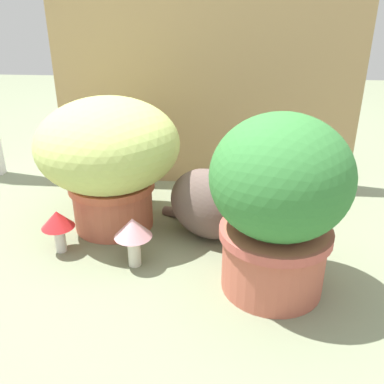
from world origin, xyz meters
TOP-DOWN VIEW (x-y plane):
  - ground_plane at (0.00, 0.00)m, footprint 6.00×6.00m
  - cardboard_backdrop at (0.15, 0.57)m, footprint 1.14×0.03m
  - grass_planter at (-0.13, 0.18)m, footprint 0.44×0.44m
  - leafy_planter at (0.36, -0.11)m, footprint 0.33×0.33m
  - cat at (0.20, 0.13)m, footprint 0.34×0.30m
  - mushroom_ornament_pink at (-0.01, -0.04)m, footprint 0.10×0.10m
  - mushroom_ornament_red at (-0.24, 0.01)m, footprint 0.10×0.10m

SIDE VIEW (x-z plane):
  - ground_plane at x=0.00m, z-range 0.00..0.00m
  - mushroom_ornament_red at x=-0.24m, z-range 0.03..0.16m
  - mushroom_ornament_pink at x=-0.01m, z-range 0.03..0.18m
  - cat at x=0.20m, z-range -0.04..0.28m
  - grass_planter at x=-0.13m, z-range 0.03..0.46m
  - leafy_planter at x=0.36m, z-range 0.02..0.48m
  - cardboard_backdrop at x=0.15m, z-range 0.00..0.90m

